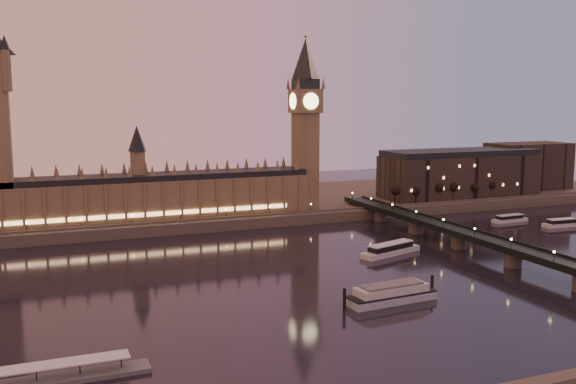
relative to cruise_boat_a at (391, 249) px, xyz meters
name	(u,v)px	position (x,y,z in m)	size (l,w,h in m)	color
ground	(301,277)	(-54.46, -20.55, -2.40)	(700.00, 700.00, 0.00)	black
far_embankment	(245,204)	(-24.46, 144.45, 0.60)	(560.00, 130.00, 6.00)	#423D35
palace_of_westminster	(149,191)	(-94.59, 100.44, 19.31)	(180.00, 26.62, 52.00)	brown
big_ben	(305,113)	(-0.47, 100.44, 61.55)	(17.68, 17.68, 104.00)	brown
westminster_bridge	(484,245)	(37.15, -20.55, 3.12)	(13.20, 260.00, 15.30)	black
city_block	(483,171)	(140.48, 110.38, 19.84)	(155.00, 45.00, 34.00)	black
bare_tree_0	(397,192)	(57.41, 88.45, 11.89)	(5.48, 5.48, 11.13)	black
bare_tree_1	(417,191)	(72.05, 88.45, 11.89)	(5.48, 5.48, 11.13)	black
bare_tree_2	(437,190)	(86.69, 88.45, 11.89)	(5.48, 5.48, 11.13)	black
bare_tree_3	(456,189)	(101.33, 88.45, 11.89)	(5.48, 5.48, 11.13)	black
bare_tree_4	(474,188)	(115.97, 88.45, 11.89)	(5.48, 5.48, 11.13)	black
bare_tree_5	(492,186)	(130.62, 88.45, 11.89)	(5.48, 5.48, 11.13)	black
cruise_boat_a	(391,249)	(0.00, 0.00, 0.00)	(34.66, 17.57, 5.45)	silver
cruise_boat_b	(510,219)	(107.41, 43.42, -0.51)	(23.49, 6.92, 4.29)	silver
cruise_boat_c	(562,223)	(125.02, 20.95, -0.39)	(23.16, 7.38, 4.57)	silver
moored_barge	(391,294)	(-36.76, -61.87, 0.65)	(39.28, 12.23, 7.22)	#9AACC4
pontoon_pier	(62,376)	(-149.83, -86.84, -1.12)	(44.42, 7.40, 11.85)	#595B5E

